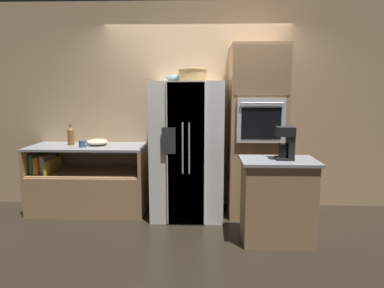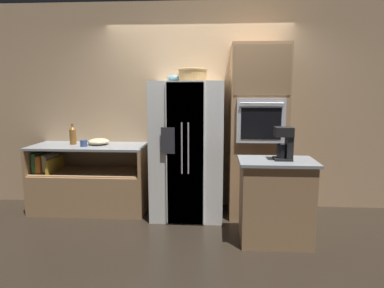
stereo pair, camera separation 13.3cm
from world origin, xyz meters
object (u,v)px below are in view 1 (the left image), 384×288
fruit_bowl (175,78)px  wall_oven (256,132)px  wicker_basket (193,74)px  coffee_maker (287,142)px  mug (83,144)px  bottle_tall (71,136)px  mixing_bowl (97,142)px  refrigerator (188,150)px

fruit_bowl → wall_oven: bearing=1.4°
wall_oven → fruit_bowl: wall_oven is taller
wicker_basket → coffee_maker: bearing=-34.1°
wicker_basket → mug: size_ratio=3.02×
wicker_basket → coffee_maker: wicker_basket is taller
bottle_tall → coffee_maker: 2.79m
wall_oven → mug: bearing=-177.1°
wicker_basket → wall_oven: bearing=10.6°
wicker_basket → mixing_bowl: size_ratio=1.27×
refrigerator → coffee_maker: refrigerator is taller
refrigerator → fruit_bowl: fruit_bowl is taller
wicker_basket → bottle_tall: bearing=173.0°
fruit_bowl → mixing_bowl: fruit_bowl is taller
wall_oven → refrigerator: bearing=-175.2°
fruit_bowl → mug: bearing=-175.9°
mug → coffee_maker: (2.44, -0.73, 0.15)m
wicker_basket → refrigerator: bearing=130.7°
wicker_basket → fruit_bowl: wicker_basket is taller
wall_oven → mixing_bowl: bearing=178.6°
bottle_tall → coffee_maker: (2.65, -0.89, 0.07)m
bottle_tall → coffee_maker: coffee_maker is taller
wicker_basket → coffee_maker: (1.01, -0.69, -0.73)m
bottle_tall → wicker_basket: bearing=-7.0°
refrigerator → wall_oven: size_ratio=0.79×
mug → coffee_maker: coffee_maker is taller
wicker_basket → bottle_tall: wicker_basket is taller
fruit_bowl → wicker_basket: bearing=-29.8°
mug → refrigerator: bearing=1.6°
mug → wicker_basket: bearing=-1.7°
wall_oven → wicker_basket: wall_oven is taller
bottle_tall → mug: size_ratio=2.34×
wicker_basket → mug: (-1.43, 0.04, -0.88)m
bottle_tall → mug: (0.21, -0.16, -0.08)m
wall_oven → mug: wall_oven is taller
coffee_maker → fruit_bowl: bearing=146.6°
wicker_basket → coffee_maker: size_ratio=1.04×
refrigerator → fruit_bowl: bearing=162.5°
refrigerator → coffee_maker: 1.34m
bottle_tall → fruit_bowl: bearing=-3.0°
wall_oven → coffee_maker: wall_oven is taller
fruit_bowl → bottle_tall: 1.60m
mug → coffee_maker: 2.55m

